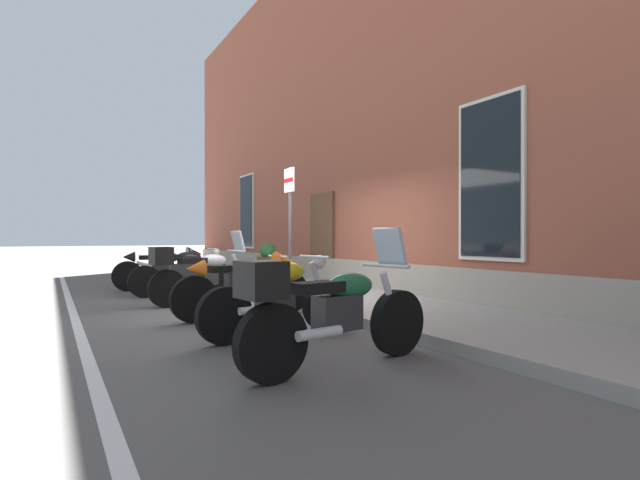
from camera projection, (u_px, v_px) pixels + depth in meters
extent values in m
plane|color=#565451|center=(282.00, 306.00, 8.15)|extent=(140.00, 140.00, 0.00)
cube|color=gray|center=(338.00, 297.00, 8.75)|extent=(31.39, 2.35, 0.14)
cube|color=silver|center=(76.00, 322.00, 6.54)|extent=(31.39, 0.12, 0.01)
cube|color=brown|center=(491.00, 98.00, 10.87)|extent=(25.39, 6.14, 8.93)
cube|color=gray|center=(386.00, 280.00, 9.32)|extent=(25.39, 0.10, 0.70)
cube|color=silver|center=(247.00, 211.00, 15.90)|extent=(1.22, 0.06, 2.52)
cube|color=black|center=(246.00, 211.00, 15.88)|extent=(1.10, 0.03, 2.40)
cube|color=brown|center=(322.00, 240.00, 11.51)|extent=(1.10, 0.08, 2.30)
cube|color=silver|center=(490.00, 179.00, 7.13)|extent=(1.22, 0.06, 2.52)
cube|color=black|center=(489.00, 178.00, 7.11)|extent=(1.10, 0.03, 2.40)
cylinder|color=black|center=(197.00, 274.00, 11.11)|extent=(0.14, 0.67, 0.67)
cylinder|color=black|center=(128.00, 276.00, 10.37)|extent=(0.14, 0.67, 0.67)
cylinder|color=silver|center=(192.00, 264.00, 11.06)|extent=(0.08, 0.29, 0.58)
cube|color=#28282B|center=(161.00, 267.00, 10.71)|extent=(0.23, 0.45, 0.32)
ellipsoid|color=black|center=(168.00, 258.00, 10.79)|extent=(0.27, 0.53, 0.24)
cube|color=black|center=(151.00, 257.00, 10.60)|extent=(0.23, 0.49, 0.10)
cylinder|color=silver|center=(189.00, 250.00, 11.02)|extent=(0.62, 0.05, 0.04)
cylinder|color=silver|center=(148.00, 274.00, 10.47)|extent=(0.10, 0.45, 0.09)
cone|color=black|center=(194.00, 254.00, 11.08)|extent=(0.37, 0.35, 0.36)
cone|color=black|center=(129.00, 257.00, 10.38)|extent=(0.25, 0.27, 0.24)
cylinder|color=black|center=(220.00, 279.00, 9.94)|extent=(0.15, 0.65, 0.64)
cylinder|color=black|center=(145.00, 282.00, 9.23)|extent=(0.15, 0.65, 0.64)
cylinder|color=silver|center=(215.00, 267.00, 9.89)|extent=(0.08, 0.32, 0.64)
cube|color=#28282B|center=(181.00, 271.00, 9.56)|extent=(0.24, 0.45, 0.32)
ellipsoid|color=black|center=(189.00, 257.00, 9.63)|extent=(0.28, 0.53, 0.24)
cube|color=black|center=(170.00, 257.00, 9.45)|extent=(0.24, 0.49, 0.10)
cylinder|color=silver|center=(212.00, 249.00, 9.85)|extent=(0.62, 0.06, 0.04)
cylinder|color=silver|center=(167.00, 279.00, 9.31)|extent=(0.11, 0.45, 0.09)
sphere|color=silver|center=(215.00, 252.00, 9.89)|extent=(0.18, 0.18, 0.18)
cylinder|color=black|center=(244.00, 283.00, 8.82)|extent=(0.20, 0.66, 0.65)
cylinder|color=black|center=(167.00, 289.00, 7.93)|extent=(0.20, 0.66, 0.65)
cylinder|color=silver|center=(239.00, 270.00, 8.76)|extent=(0.11, 0.32, 0.63)
cube|color=#28282B|center=(205.00, 276.00, 8.35)|extent=(0.27, 0.46, 0.32)
ellipsoid|color=#B7BABF|center=(213.00, 261.00, 8.44)|extent=(0.32, 0.55, 0.24)
cube|color=black|center=(192.00, 261.00, 8.21)|extent=(0.28, 0.50, 0.10)
cylinder|color=silver|center=(235.00, 251.00, 8.71)|extent=(0.62, 0.11, 0.04)
cylinder|color=silver|center=(191.00, 285.00, 8.07)|extent=(0.14, 0.46, 0.09)
cube|color=#B2BCC6|center=(238.00, 241.00, 8.75)|extent=(0.37, 0.19, 0.40)
cube|color=black|center=(161.00, 256.00, 7.87)|extent=(0.40, 0.36, 0.30)
cylinder|color=black|center=(288.00, 292.00, 7.31)|extent=(0.15, 0.67, 0.66)
cylinder|color=black|center=(194.00, 299.00, 6.49)|extent=(0.15, 0.67, 0.66)
cylinder|color=silver|center=(283.00, 278.00, 7.25)|extent=(0.08, 0.29, 0.58)
cube|color=#28282B|center=(241.00, 284.00, 6.87)|extent=(0.24, 0.45, 0.32)
ellipsoid|color=orange|center=(250.00, 269.00, 6.95)|extent=(0.28, 0.53, 0.24)
cube|color=black|center=(226.00, 269.00, 6.75)|extent=(0.24, 0.49, 0.10)
cylinder|color=silver|center=(278.00, 257.00, 7.21)|extent=(0.62, 0.06, 0.04)
cylinder|color=silver|center=(224.00, 295.00, 6.61)|extent=(0.11, 0.45, 0.09)
cone|color=orange|center=(286.00, 263.00, 7.28)|extent=(0.37, 0.35, 0.36)
cone|color=orange|center=(195.00, 268.00, 6.50)|extent=(0.25, 0.27, 0.24)
cylinder|color=black|center=(326.00, 305.00, 5.97)|extent=(0.18, 0.66, 0.65)
cylinder|color=black|center=(224.00, 316.00, 5.15)|extent=(0.18, 0.66, 0.65)
cylinder|color=silver|center=(319.00, 286.00, 5.91)|extent=(0.10, 0.32, 0.63)
cube|color=#28282B|center=(275.00, 295.00, 5.53)|extent=(0.26, 0.46, 0.32)
ellipsoid|color=gold|center=(286.00, 272.00, 5.62)|extent=(0.31, 0.54, 0.24)
cube|color=black|center=(258.00, 272.00, 5.39)|extent=(0.27, 0.50, 0.10)
cylinder|color=silver|center=(314.00, 257.00, 5.86)|extent=(0.62, 0.10, 0.04)
cylinder|color=silver|center=(258.00, 310.00, 5.26)|extent=(0.13, 0.46, 0.09)
sphere|color=silver|center=(319.00, 262.00, 5.91)|extent=(0.18, 0.18, 0.18)
cylinder|color=black|center=(398.00, 323.00, 4.70)|extent=(0.21, 0.67, 0.66)
cylinder|color=black|center=(272.00, 343.00, 3.78)|extent=(0.21, 0.67, 0.66)
cylinder|color=silver|center=(391.00, 301.00, 4.64)|extent=(0.11, 0.30, 0.59)
cube|color=#28282B|center=(337.00, 313.00, 4.21)|extent=(0.28, 0.47, 0.32)
ellipsoid|color=#195633|center=(350.00, 286.00, 4.30)|extent=(0.33, 0.55, 0.24)
cube|color=black|center=(317.00, 287.00, 4.07)|extent=(0.28, 0.51, 0.10)
cylinder|color=silver|center=(385.00, 266.00, 4.59)|extent=(0.62, 0.12, 0.04)
cylinder|color=silver|center=(319.00, 333.00, 3.93)|extent=(0.15, 0.46, 0.09)
cube|color=#B2BCC6|center=(389.00, 247.00, 4.63)|extent=(0.38, 0.19, 0.40)
cube|color=black|center=(261.00, 280.00, 3.72)|extent=(0.40, 0.37, 0.30)
cylinder|color=#4C4C51|center=(290.00, 230.00, 8.65)|extent=(0.06, 0.06, 2.37)
cube|color=white|center=(289.00, 180.00, 8.63)|extent=(0.36, 0.03, 0.44)
cube|color=red|center=(288.00, 180.00, 8.63)|extent=(0.36, 0.01, 0.08)
cylinder|color=brown|center=(268.00, 269.00, 11.44)|extent=(0.55, 0.55, 0.58)
cylinder|color=black|center=(268.00, 269.00, 11.44)|extent=(0.58, 0.58, 0.04)
sphere|color=#28602D|center=(268.00, 251.00, 11.44)|extent=(0.40, 0.40, 0.40)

